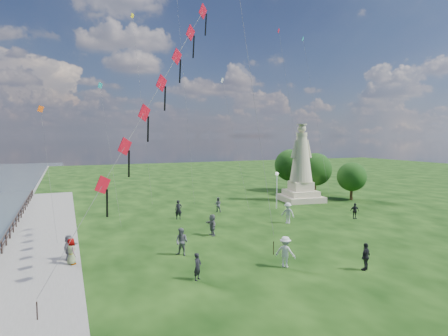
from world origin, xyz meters
name	(u,v)px	position (x,y,z in m)	size (l,w,h in m)	color
waterfront	(18,258)	(-15.24, 8.99, -0.06)	(200.00, 200.00, 1.51)	#364851
statue	(301,172)	(14.24, 19.83, 3.56)	(5.22, 5.22, 9.41)	#C5BB95
lamppost	(277,182)	(9.07, 16.90, 2.90)	(0.37, 0.37, 4.02)	silver
tree_row	(311,169)	(18.53, 23.77, 3.50)	(6.81, 13.68, 6.06)	#382314
person_0	(198,266)	(-5.65, 0.78, 0.76)	(0.56, 0.37, 1.53)	black
person_1	(182,242)	(-5.24, 5.20, 0.93)	(0.90, 0.56, 1.85)	#595960
person_2	(285,252)	(-0.08, 0.64, 0.95)	(1.22, 0.63, 1.89)	silver
person_3	(366,257)	(4.02, -1.68, 0.83)	(0.97, 0.50, 1.66)	black
person_5	(69,249)	(-12.16, 6.86, 0.81)	(1.51, 0.65, 1.62)	#595960
person_6	(179,210)	(-2.38, 15.90, 0.92)	(0.67, 0.44, 1.84)	black
person_7	(218,205)	(2.37, 17.62, 0.78)	(0.75, 0.47, 1.55)	#595960
person_8	(288,213)	(6.32, 10.36, 0.96)	(1.24, 0.64, 1.92)	silver
person_9	(355,211)	(13.30, 9.47, 0.76)	(0.89, 0.46, 1.52)	black
person_10	(71,253)	(-12.04, 5.93, 0.81)	(0.79, 0.48, 1.62)	#595960
person_11	(212,225)	(-1.56, 9.12, 0.87)	(1.62, 0.70, 1.74)	#595960
red_kite_train	(160,88)	(-6.68, 4.63, 10.86)	(11.30, 9.35, 17.45)	black
small_kites	(199,70)	(2.10, 22.70, 15.44)	(32.15, 18.27, 32.08)	teal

